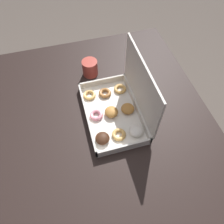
# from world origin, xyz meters

# --- Properties ---
(ground_plane) EXTENTS (8.00, 8.00, 0.00)m
(ground_plane) POSITION_xyz_m (0.00, 0.00, 0.00)
(ground_plane) COLOR #564C44
(dining_table) EXTENTS (1.19, 0.95, 0.76)m
(dining_table) POSITION_xyz_m (0.00, 0.00, 0.66)
(dining_table) COLOR black
(dining_table) RESTS_ON ground_plane
(donut_box) EXTENTS (0.37, 0.24, 0.28)m
(donut_box) POSITION_xyz_m (-0.04, 0.08, 0.82)
(donut_box) COLOR silver
(donut_box) RESTS_ON dining_table
(coffee_mug) EXTENTS (0.08, 0.08, 0.08)m
(coffee_mug) POSITION_xyz_m (-0.32, -0.00, 0.80)
(coffee_mug) COLOR #A3382D
(coffee_mug) RESTS_ON dining_table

